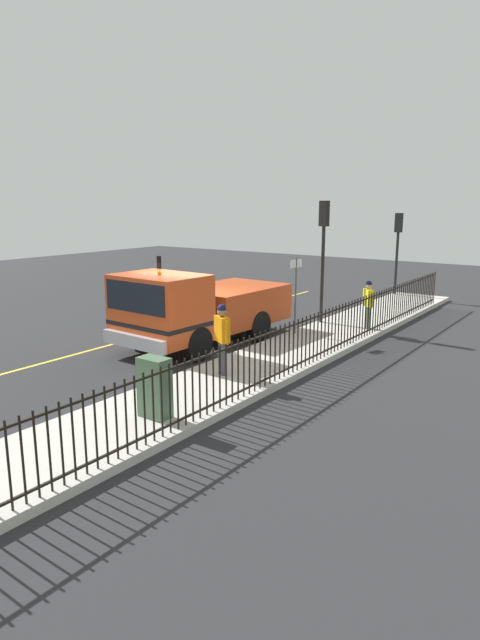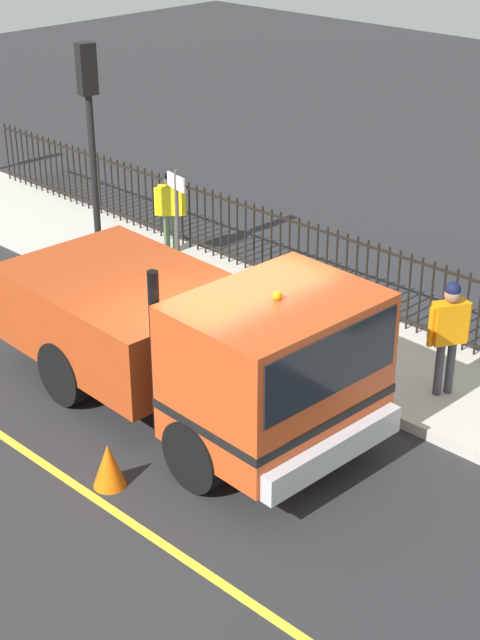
{
  "view_description": "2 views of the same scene",
  "coord_description": "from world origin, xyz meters",
  "px_view_note": "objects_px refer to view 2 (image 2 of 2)",
  "views": [
    {
      "loc": [
        10.52,
        -12.21,
        4.3
      ],
      "look_at": [
        1.73,
        0.17,
        1.02
      ],
      "focal_mm": 30.81,
      "sensor_mm": 36.0,
      "label": 1
    },
    {
      "loc": [
        -7.94,
        -8.2,
        7.31
      ],
      "look_at": [
        0.81,
        0.2,
        1.27
      ],
      "focal_mm": 54.34,
      "sensor_mm": 36.0,
      "label": 2
    }
  ],
  "objects_px": {
    "pedestrian_distant": "(170,203)",
    "worker_standing": "(449,327)",
    "work_truck": "(203,340)",
    "traffic_cone": "(109,465)",
    "traffic_light_near": "(90,116)",
    "street_sign": "(177,225)"
  },
  "relations": [
    {
      "from": "work_truck",
      "to": "street_sign",
      "type": "relative_size",
      "value": 2.48
    },
    {
      "from": "work_truck",
      "to": "traffic_light_near",
      "type": "distance_m",
      "value": 5.34
    },
    {
      "from": "work_truck",
      "to": "traffic_cone",
      "type": "distance_m",
      "value": 2.15
    },
    {
      "from": "traffic_cone",
      "to": "street_sign",
      "type": "height_order",
      "value": "street_sign"
    },
    {
      "from": "worker_standing",
      "to": "street_sign",
      "type": "distance_m",
      "value": 4.85
    },
    {
      "from": "pedestrian_distant",
      "to": "worker_standing",
      "type": "bearing_deg",
      "value": 127.63
    },
    {
      "from": "work_truck",
      "to": "street_sign",
      "type": "distance_m",
      "value": 3.33
    },
    {
      "from": "worker_standing",
      "to": "traffic_light_near",
      "type": "xyz_separation_m",
      "value": [
        -0.8,
        6.78,
        1.89
      ]
    },
    {
      "from": "street_sign",
      "to": "pedestrian_distant",
      "type": "bearing_deg",
      "value": 50.51
    },
    {
      "from": "street_sign",
      "to": "work_truck",
      "type": "bearing_deg",
      "value": -126.93
    },
    {
      "from": "work_truck",
      "to": "worker_standing",
      "type": "distance_m",
      "value": 3.43
    },
    {
      "from": "pedestrian_distant",
      "to": "traffic_light_near",
      "type": "bearing_deg",
      "value": 44.58
    },
    {
      "from": "traffic_light_near",
      "to": "worker_standing",
      "type": "bearing_deg",
      "value": 107.1
    },
    {
      "from": "pedestrian_distant",
      "to": "street_sign",
      "type": "xyz_separation_m",
      "value": [
        -1.63,
        -1.98,
        0.53
      ]
    },
    {
      "from": "pedestrian_distant",
      "to": "traffic_light_near",
      "type": "height_order",
      "value": "traffic_light_near"
    },
    {
      "from": "work_truck",
      "to": "traffic_cone",
      "type": "relative_size",
      "value": 10.05
    },
    {
      "from": "traffic_light_near",
      "to": "street_sign",
      "type": "distance_m",
      "value": 2.47
    },
    {
      "from": "work_truck",
      "to": "worker_standing",
      "type": "relative_size",
      "value": 3.47
    },
    {
      "from": "pedestrian_distant",
      "to": "work_truck",
      "type": "bearing_deg",
      "value": 97.39
    },
    {
      "from": "work_truck",
      "to": "traffic_cone",
      "type": "bearing_deg",
      "value": 9.72
    },
    {
      "from": "worker_standing",
      "to": "traffic_cone",
      "type": "distance_m",
      "value": 5.06
    },
    {
      "from": "work_truck",
      "to": "worker_standing",
      "type": "bearing_deg",
      "value": 144.17
    }
  ]
}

